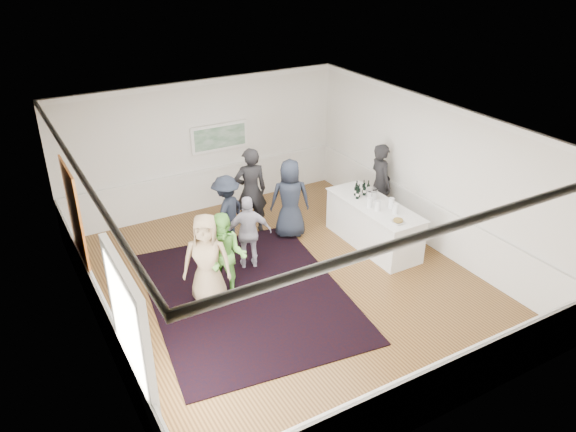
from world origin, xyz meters
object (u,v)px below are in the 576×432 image
bartender (380,184)px  guest_green (225,257)px  serving_table (373,224)px  guest_navy (290,199)px  guest_dark_a (227,212)px  guest_tan (207,260)px  nut_bowl (398,221)px  guest_dark_b (251,191)px  ice_bucket (372,194)px  guest_lilac (249,233)px

bartender → guest_green: (-4.38, -1.04, -0.11)m
serving_table → guest_navy: bearing=136.8°
bartender → guest_green: 4.50m
guest_green → guest_dark_a: size_ratio=1.05×
guest_tan → guest_green: guest_tan is taller
serving_table → nut_bowl: (-0.14, -0.93, 0.53)m
nut_bowl → serving_table: bearing=81.5°
guest_dark_b → bartender: bearing=170.9°
guest_green → serving_table: bearing=39.1°
guest_tan → guest_dark_b: size_ratio=0.89×
ice_bucket → nut_bowl: ice_bucket is taller
ice_bucket → nut_bowl: (-0.22, -1.15, -0.08)m
guest_dark_a → nut_bowl: (2.64, -2.45, 0.20)m
bartender → nut_bowl: (-0.92, -1.73, 0.05)m
guest_lilac → guest_navy: (1.39, 0.75, 0.12)m
guest_navy → nut_bowl: 2.52m
serving_table → guest_tan: 3.97m
serving_table → guest_lilac: 2.81m
bartender → guest_dark_a: bartender is taller
bartender → guest_tan: size_ratio=1.08×
serving_table → guest_navy: guest_navy is taller
guest_green → guest_dark_b: 2.63m
guest_dark_a → nut_bowl: 3.60m
serving_table → guest_tan: guest_tan is taller
serving_table → guest_navy: (-1.36, 1.27, 0.41)m
bartender → guest_dark_a: bearing=87.6°
guest_dark_a → nut_bowl: guest_dark_a is taller
guest_navy → guest_dark_b: bearing=-17.6°
guest_dark_b → guest_navy: (0.67, -0.59, -0.11)m
ice_bucket → guest_dark_b: bearing=142.1°
serving_table → guest_lilac: guest_lilac is taller
guest_navy → ice_bucket: 1.79m
serving_table → nut_bowl: nut_bowl is taller
guest_tan → guest_green: size_ratio=1.04×
guest_tan → guest_green: (0.34, -0.02, -0.04)m
guest_dark_a → guest_navy: size_ratio=0.91×
guest_tan → ice_bucket: guest_tan is taller
guest_dark_a → guest_dark_b: bearing=171.4°
serving_table → guest_lilac: size_ratio=1.55×
guest_tan → guest_lilac: size_ratio=1.14×
guest_green → ice_bucket: 3.71m
bartender → guest_dark_b: (-2.81, 1.06, 0.04)m
guest_tan → guest_navy: 2.99m
serving_table → guest_navy: size_ratio=1.35×
guest_navy → ice_bucket: guest_navy is taller
nut_bowl → guest_lilac: bearing=151.0°
bartender → guest_tan: (-4.72, -1.03, -0.07)m
guest_green → guest_navy: size_ratio=0.95×
serving_table → nut_bowl: size_ratio=9.52×
guest_green → guest_tan: bearing=-147.2°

